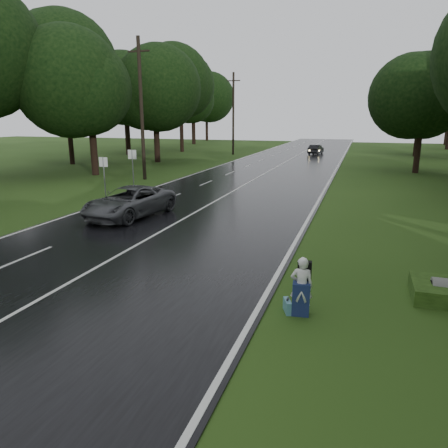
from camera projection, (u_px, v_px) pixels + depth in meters
The scene contains 16 objects.
ground at pixel (57, 291), 11.87m from camera, with size 160.00×160.00×0.00m, color #294815.
road at pixel (244, 185), 30.24m from camera, with size 12.00×140.00×0.04m, color black.
lane_center at pixel (244, 185), 30.23m from camera, with size 0.12×140.00×0.01m, color silver.
grey_car at pixel (130, 202), 20.47m from camera, with size 2.44×5.30×1.47m, color #4B4D50.
far_car at pixel (316, 149), 55.54m from camera, with size 1.33×3.80×1.25m, color black.
hitchhiker at pixel (302, 288), 10.27m from camera, with size 0.60×0.56×1.54m.
suitcase at pixel (287, 306), 10.54m from camera, with size 0.13×0.47×0.33m, color teal.
utility_pole_mid at pixel (145, 179), 33.29m from camera, with size 1.80×0.28×10.76m, color black, non-canonical shape.
utility_pole_far at pixel (233, 154), 55.55m from camera, with size 1.80×0.28×10.52m, color black, non-canonical shape.
road_sign_a at pixel (106, 196), 26.11m from camera, with size 0.59×0.10×2.46m, color white, non-canonical shape.
road_sign_b at pixel (134, 188), 29.29m from camera, with size 0.64×0.10×2.67m, color white, non-canonical shape.
tree_left_d at pixel (96, 175), 35.87m from camera, with size 8.21×8.21×12.82m, color black, non-canonical shape.
tree_left_e at pixel (158, 162), 46.16m from camera, with size 8.56×8.56×13.37m, color black, non-canonical shape.
tree_left_f at pixel (182, 152), 60.07m from camera, with size 11.09×11.09×17.32m, color black, non-canonical shape.
tree_right_e at pixel (415, 173), 37.20m from camera, with size 7.39×7.39×11.54m, color black, non-canonical shape.
tree_right_f at pixel (415, 156), 52.85m from camera, with size 8.55×8.55×13.36m, color black, non-canonical shape.
Camera 1 is at (8.05, -8.92, 4.85)m, focal length 32.99 mm.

